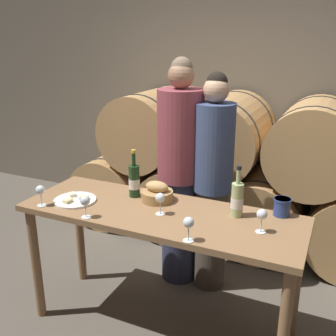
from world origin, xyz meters
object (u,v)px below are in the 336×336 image
Objects in this scene: blue_crock at (282,206)px; wine_glass_far_right at (262,216)px; wine_bottle_red at (134,181)px; wine_glass_right at (189,224)px; tasting_table at (160,229)px; bread_basket at (157,193)px; wine_glass_center at (160,199)px; wine_glass_left at (85,202)px; person_right at (213,183)px; wine_bottle_white at (237,199)px; person_left at (180,174)px; wine_glass_far_left at (40,191)px; cheese_plate at (75,200)px.

wine_glass_far_right is (-0.07, -0.27, 0.04)m from blue_crock.
wine_bottle_red reaches higher than wine_glass_right.
bread_basket reaches higher than tasting_table.
wine_bottle_red is at bearing 169.51° from wine_glass_far_right.
wine_glass_center reaches higher than tasting_table.
wine_bottle_red is 0.43m from wine_glass_left.
wine_glass_left is at bearing -120.10° from person_right.
tasting_table is 0.53m from wine_bottle_white.
person_left is 0.48m from bread_basket.
wine_glass_left is (0.37, -0.03, 0.00)m from wine_glass_far_left.
wine_bottle_white is 2.30× the size of wine_glass_center.
wine_glass_far_right is at bearing 9.29° from wine_glass_far_left.
bread_basket is at bearing 167.35° from wine_glass_far_right.
person_left is 0.68m from wine_glass_center.
person_right is at bearing 147.14° from blue_crock.
bread_basket is at bearing -116.35° from person_right.
person_left is 0.85m from cheese_plate.
person_right is 12.08× the size of wine_glass_center.
blue_crock is at bearing 7.85° from bread_basket.
person_right is 12.08× the size of wine_glass_right.
wine_bottle_white reaches higher than cheese_plate.
tasting_table is at bearing 18.18° from wine_glass_far_left.
wine_glass_center and wine_glass_far_right have the same top height.
person_left is 0.92m from wine_glass_left.
wine_bottle_white is at bearing 140.51° from wine_glass_far_right.
wine_glass_left is at bearing -124.08° from bread_basket.
wine_bottle_white is 2.89× the size of blue_crock.
wine_glass_right is at bearing -40.35° from wine_glass_center.
wine_glass_right is (0.68, -0.01, 0.00)m from wine_glass_left.
wine_glass_right and wine_glass_far_right have the same top height.
wine_bottle_red is (-0.41, -0.47, 0.12)m from person_right.
person_left is 8.40× the size of bread_basket.
wine_bottle_white is 1.52× the size of bread_basket.
blue_crock is 0.40× the size of cheese_plate.
wine_glass_center is (0.11, -0.19, 0.05)m from bread_basket.
wine_glass_far_right is (0.73, -0.16, 0.05)m from bread_basket.
wine_glass_left is at bearing -105.59° from person_left.
wine_glass_center is at bearing 14.98° from wine_glass_far_left.
wine_glass_left is 1.00× the size of wine_glass_far_right.
person_left reaches higher than wine_bottle_white.
wine_bottle_red reaches higher than tasting_table.
wine_glass_left is 0.68m from wine_glass_right.
wine_glass_far_right is at bearing -12.65° from bread_basket.
person_right is 12.08× the size of wine_glass_left.
person_left is at bearing 73.18° from wine_bottle_red.
wine_bottle_red reaches higher than cheese_plate.
bread_basket is at bearing 132.87° from wine_glass_right.
bread_basket is 0.58m from wine_glass_right.
tasting_table is 5.42× the size of wine_bottle_red.
wine_bottle_red is at bearing -106.82° from person_left.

